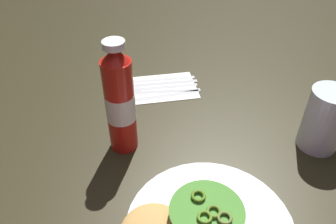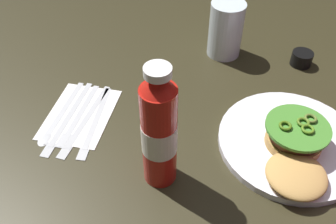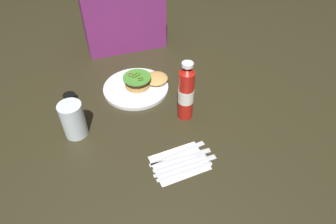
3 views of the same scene
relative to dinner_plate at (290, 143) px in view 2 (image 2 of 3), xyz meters
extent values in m
plane|color=#2C2817|center=(0.00, -0.16, -0.01)|extent=(3.00, 3.00, 0.00)
cylinder|color=white|center=(0.00, 0.00, 0.00)|extent=(0.27, 0.27, 0.01)
cylinder|color=tan|center=(0.01, 0.00, 0.02)|extent=(0.10, 0.10, 0.02)
cylinder|color=#512D19|center=(0.01, 0.00, 0.03)|extent=(0.09, 0.09, 0.02)
cylinder|color=red|center=(0.01, 0.00, 0.04)|extent=(0.09, 0.09, 0.01)
cylinder|color=#42822B|center=(0.01, 0.00, 0.05)|extent=(0.12, 0.12, 0.01)
torus|color=#4D781B|center=(0.01, 0.02, 0.06)|extent=(0.02, 0.02, 0.01)
torus|color=#456B15|center=(0.02, -0.02, 0.06)|extent=(0.02, 0.02, 0.01)
torus|color=#4E711D|center=(0.00, 0.01, 0.06)|extent=(0.02, 0.02, 0.01)
torus|color=#576E2B|center=(-0.01, 0.02, 0.06)|extent=(0.02, 0.02, 0.01)
ellipsoid|color=tan|center=(0.09, 0.01, 0.02)|extent=(0.10, 0.10, 0.03)
cylinder|color=red|center=(0.13, -0.21, 0.09)|extent=(0.06, 0.06, 0.20)
cone|color=red|center=(0.13, -0.21, 0.20)|extent=(0.05, 0.05, 0.03)
cylinder|color=white|center=(0.13, -0.21, 0.22)|extent=(0.04, 0.04, 0.01)
cylinder|color=white|center=(0.13, -0.21, 0.09)|extent=(0.06, 0.06, 0.06)
cylinder|color=silver|center=(-0.26, -0.17, 0.06)|extent=(0.08, 0.08, 0.13)
cylinder|color=black|center=(-0.27, 0.01, 0.01)|extent=(0.05, 0.05, 0.03)
cube|color=white|center=(0.04, -0.42, -0.01)|extent=(0.18, 0.14, 0.00)
cube|color=silver|center=(0.04, -0.46, 0.00)|extent=(0.19, 0.02, 0.00)
ellipsoid|color=silver|center=(0.12, -0.45, 0.00)|extent=(0.04, 0.03, 0.00)
cube|color=silver|center=(0.04, -0.44, 0.00)|extent=(0.19, 0.02, 0.00)
cube|color=silver|center=(0.12, -0.43, 0.00)|extent=(0.08, 0.02, 0.00)
cube|color=silver|center=(0.04, -0.42, 0.00)|extent=(0.18, 0.02, 0.00)
cube|color=silver|center=(0.11, -0.41, 0.00)|extent=(0.04, 0.02, 0.00)
cube|color=silver|center=(0.03, -0.40, 0.00)|extent=(0.19, 0.02, 0.00)
cube|color=silver|center=(0.11, -0.40, 0.00)|extent=(0.08, 0.02, 0.00)
cube|color=silver|center=(0.03, -0.38, 0.00)|extent=(0.18, 0.04, 0.00)
cube|color=silver|center=(0.11, -0.37, 0.00)|extent=(0.08, 0.03, 0.00)
camera|label=1|loc=(0.10, 0.29, 0.47)|focal=35.28mm
camera|label=2|loc=(0.50, -0.09, 0.52)|focal=39.03mm
camera|label=3|loc=(-0.19, -0.96, 0.77)|focal=31.45mm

